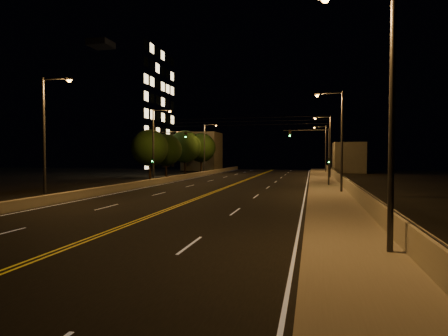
% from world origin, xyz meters
% --- Properties ---
extents(ground, '(160.00, 160.00, 0.00)m').
position_xyz_m(ground, '(0.00, 0.00, 0.00)').
color(ground, black).
rests_on(ground, ground).
extents(road, '(18.00, 120.00, 0.02)m').
position_xyz_m(road, '(0.00, 20.00, 0.01)').
color(road, black).
rests_on(road, ground).
extents(sidewalk, '(3.60, 120.00, 0.30)m').
position_xyz_m(sidewalk, '(10.80, 20.00, 0.15)').
color(sidewalk, slate).
rests_on(sidewalk, ground).
extents(curb, '(0.14, 120.00, 0.15)m').
position_xyz_m(curb, '(8.93, 20.00, 0.07)').
color(curb, slate).
rests_on(curb, ground).
extents(parapet_wall, '(0.30, 120.00, 1.00)m').
position_xyz_m(parapet_wall, '(12.45, 20.00, 0.80)').
color(parapet_wall, gray).
rests_on(parapet_wall, sidewalk).
extents(jersey_barrier, '(0.45, 120.00, 0.72)m').
position_xyz_m(jersey_barrier, '(-9.25, 20.00, 0.36)').
color(jersey_barrier, gray).
rests_on(jersey_barrier, ground).
extents(distant_building_right, '(6.00, 10.00, 6.14)m').
position_xyz_m(distant_building_right, '(16.50, 68.81, 3.07)').
color(distant_building_right, slate).
rests_on(distant_building_right, ground).
extents(distant_building_left, '(8.00, 8.00, 8.83)m').
position_xyz_m(distant_building_left, '(-16.00, 71.91, 4.42)').
color(distant_building_left, slate).
rests_on(distant_building_left, ground).
extents(parapet_rail, '(0.06, 120.00, 0.06)m').
position_xyz_m(parapet_rail, '(12.45, 20.00, 1.33)').
color(parapet_rail, black).
rests_on(parapet_rail, parapet_wall).
extents(lane_markings, '(17.32, 116.00, 0.00)m').
position_xyz_m(lane_markings, '(0.00, 19.93, 0.02)').
color(lane_markings, silver).
rests_on(lane_markings, road).
extents(streetlight_0, '(2.55, 0.28, 9.31)m').
position_xyz_m(streetlight_0, '(11.53, 1.05, 5.37)').
color(streetlight_0, '#2D2D33').
rests_on(streetlight_0, ground).
extents(streetlight_1, '(2.55, 0.28, 9.31)m').
position_xyz_m(streetlight_1, '(11.53, 22.61, 5.37)').
color(streetlight_1, '#2D2D33').
rests_on(streetlight_1, ground).
extents(streetlight_2, '(2.55, 0.28, 9.31)m').
position_xyz_m(streetlight_2, '(11.53, 44.60, 5.37)').
color(streetlight_2, '#2D2D33').
rests_on(streetlight_2, ground).
extents(streetlight_3, '(2.55, 0.28, 9.31)m').
position_xyz_m(streetlight_3, '(11.53, 63.57, 5.37)').
color(streetlight_3, '#2D2D33').
rests_on(streetlight_3, ground).
extents(streetlight_4, '(2.55, 0.28, 9.31)m').
position_xyz_m(streetlight_4, '(-9.93, 11.46, 5.37)').
color(streetlight_4, '#2D2D33').
rests_on(streetlight_4, ground).
extents(streetlight_5, '(2.55, 0.28, 9.31)m').
position_xyz_m(streetlight_5, '(-9.93, 31.13, 5.37)').
color(streetlight_5, '#2D2D33').
rests_on(streetlight_5, ground).
extents(streetlight_6, '(2.55, 0.28, 9.31)m').
position_xyz_m(streetlight_6, '(-9.93, 53.92, 5.37)').
color(streetlight_6, '#2D2D33').
rests_on(streetlight_6, ground).
extents(traffic_signal_right, '(5.11, 0.31, 6.55)m').
position_xyz_m(traffic_signal_right, '(10.04, 30.10, 4.10)').
color(traffic_signal_right, '#2D2D33').
rests_on(traffic_signal_right, ground).
extents(traffic_signal_left, '(5.11, 0.31, 6.55)m').
position_xyz_m(traffic_signal_left, '(-8.84, 30.10, 4.10)').
color(traffic_signal_left, '#2D2D33').
rests_on(traffic_signal_left, ground).
extents(overhead_wires, '(22.00, 0.03, 0.83)m').
position_xyz_m(overhead_wires, '(0.00, 29.50, 7.40)').
color(overhead_wires, black).
extents(building_tower, '(24.00, 15.00, 25.25)m').
position_xyz_m(building_tower, '(-29.96, 51.81, 12.05)').
color(building_tower, slate).
rests_on(building_tower, ground).
extents(tree_0, '(5.41, 5.41, 7.33)m').
position_xyz_m(tree_0, '(-14.02, 38.46, 4.62)').
color(tree_0, black).
rests_on(tree_0, ground).
extents(tree_1, '(5.16, 5.16, 6.99)m').
position_xyz_m(tree_1, '(-13.86, 44.25, 4.41)').
color(tree_1, black).
rests_on(tree_1, ground).
extents(tree_2, '(6.06, 6.06, 8.22)m').
position_xyz_m(tree_2, '(-14.17, 54.40, 5.18)').
color(tree_2, black).
rests_on(tree_2, ground).
extents(tree_3, '(5.96, 5.96, 8.07)m').
position_xyz_m(tree_3, '(-12.94, 60.91, 5.09)').
color(tree_3, black).
rests_on(tree_3, ground).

